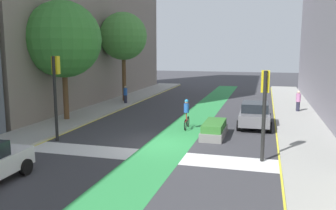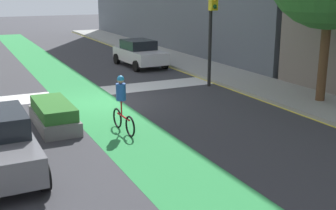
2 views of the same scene
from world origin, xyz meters
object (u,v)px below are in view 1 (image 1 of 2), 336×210
Objects in this scene: street_tree_far at (123,36)px; median_planter at (214,130)px; traffic_signal_near_left at (56,82)px; cyclist_in_lane at (187,113)px; street_tree_near at (63,40)px; traffic_signal_near_right at (265,98)px; car_grey_right_far at (255,114)px; pedestrian_sidewalk_right_a at (298,101)px; pedestrian_sidewalk_left_a at (125,94)px.

street_tree_far reaches higher than median_planter.
traffic_signal_near_left is 1.49× the size of median_planter.
street_tree_near reaches higher than cyclist_in_lane.
car_grey_right_far is at bearing 94.54° from traffic_signal_near_right.
street_tree_far is (0.49, 9.13, 0.50)m from street_tree_near.
pedestrian_sidewalk_right_a reaches higher than pedestrian_sidewalk_left_a.
median_planter is (8.00, 3.02, -2.75)m from traffic_signal_near_left.
pedestrian_sidewalk_left_a is 5.31m from street_tree_far.
street_tree_near is at bearing 157.53° from traffic_signal_near_right.
traffic_signal_near_right reaches higher than median_planter.
traffic_signal_near_right is at bearing -49.20° from street_tree_far.
street_tree_near reaches higher than traffic_signal_near_right.
cyclist_in_lane is at bearing -132.95° from pedestrian_sidewalk_right_a.
traffic_signal_near_right is 7.26m from car_grey_right_far.
car_grey_right_far is 4.39m from cyclist_in_lane.
median_planter is (1.92, -1.50, -0.57)m from cyclist_in_lane.
pedestrian_sidewalk_left_a is at bearing 151.46° from car_grey_right_far.
street_tree_near reaches higher than median_planter.
pedestrian_sidewalk_left_a is at bearing 81.33° from street_tree_near.
car_grey_right_far is (-0.55, 6.95, -2.00)m from traffic_signal_near_right.
cyclist_in_lane is 0.61× the size of median_planter.
pedestrian_sidewalk_right_a is 17.79m from street_tree_near.
traffic_signal_near_right is at bearing -101.06° from pedestrian_sidewalk_right_a.
pedestrian_sidewalk_right_a is 0.52× the size of median_planter.
pedestrian_sidewalk_right_a is at bearing 42.64° from traffic_signal_near_left.
street_tree_far is (-1.85, 13.82, 2.83)m from traffic_signal_near_left.
traffic_signal_near_left reaches higher than median_planter.
traffic_signal_near_right is at bearing -22.47° from street_tree_near.
traffic_signal_near_right is 1.31× the size of median_planter.
car_grey_right_far is 13.40m from street_tree_near.
pedestrian_sidewalk_right_a reaches higher than median_planter.
traffic_signal_near_left is at bearing 176.33° from traffic_signal_near_right.
traffic_signal_near_right reaches higher than pedestrian_sidewalk_right_a.
pedestrian_sidewalk_right_a is at bearing 62.45° from car_grey_right_far.
traffic_signal_near_left is 0.56× the size of street_tree_far.
median_planter is at bearing -47.62° from street_tree_far.
car_grey_right_far is 0.53× the size of street_tree_far.
traffic_signal_near_right reaches higher than car_grey_right_far.
street_tree_near is 11.65m from median_planter.
pedestrian_sidewalk_right_a is at bearing -6.44° from street_tree_far.
car_grey_right_far is at bearing 7.20° from street_tree_near.
street_tree_far is at bearing 130.80° from traffic_signal_near_right.
cyclist_in_lane is at bearing 131.36° from traffic_signal_near_right.
median_planter is at bearing -119.57° from pedestrian_sidewalk_right_a.
traffic_signal_near_right reaches higher than pedestrian_sidewalk_left_a.
cyclist_in_lane is 10.72m from pedestrian_sidewalk_left_a.
street_tree_near is (-12.46, -1.57, 4.69)m from car_grey_right_far.
pedestrian_sidewalk_left_a is (-14.34, 0.28, -0.03)m from pedestrian_sidewalk_right_a.
traffic_signal_near_left reaches higher than pedestrian_sidewalk_left_a.
traffic_signal_near_left is 18.04m from pedestrian_sidewalk_right_a.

